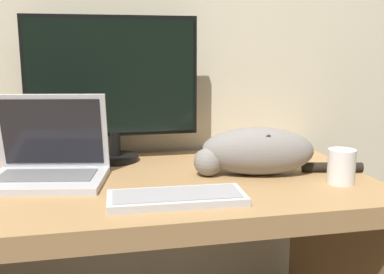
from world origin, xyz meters
name	(u,v)px	position (x,y,z in m)	size (l,w,h in m)	color
wall_back	(127,4)	(0.00, 0.79, 1.30)	(6.40, 0.06, 2.60)	beige
desk	(143,229)	(0.00, 0.36, 0.58)	(1.42, 0.73, 0.74)	#A37A4C
monitor	(113,84)	(-0.07, 0.63, 1.02)	(0.60, 0.17, 0.51)	black
laptop	(48,164)	(-0.28, 0.42, 0.79)	(0.38, 0.30, 0.26)	#B7B7BC
external_keyboard	(177,198)	(0.07, 0.15, 0.75)	(0.37, 0.16, 0.02)	#BCBCC1
cat	(256,151)	(0.36, 0.36, 0.82)	(0.55, 0.23, 0.15)	gray
coffee_mug	(341,166)	(0.58, 0.21, 0.79)	(0.08, 0.08, 0.10)	white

